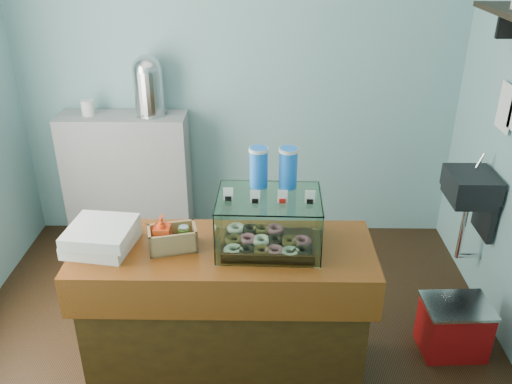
{
  "coord_description": "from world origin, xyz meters",
  "views": [
    {
      "loc": [
        0.21,
        -2.68,
        2.45
      ],
      "look_at": [
        0.17,
        -0.15,
        1.18
      ],
      "focal_mm": 38.0,
      "sensor_mm": 36.0,
      "label": 1
    }
  ],
  "objects_px": {
    "counter": "(226,314)",
    "display_case": "(269,218)",
    "red_cooler": "(454,327)",
    "coffee_urn": "(148,84)"
  },
  "relations": [
    {
      "from": "counter",
      "to": "display_case",
      "type": "distance_m",
      "value": 0.65
    },
    {
      "from": "counter",
      "to": "red_cooler",
      "type": "height_order",
      "value": "counter"
    },
    {
      "from": "display_case",
      "to": "coffee_urn",
      "type": "xyz_separation_m",
      "value": [
        -0.91,
        1.55,
        0.28
      ]
    },
    {
      "from": "counter",
      "to": "coffee_urn",
      "type": "height_order",
      "value": "coffee_urn"
    },
    {
      "from": "red_cooler",
      "to": "counter",
      "type": "bearing_deg",
      "value": -173.56
    },
    {
      "from": "counter",
      "to": "red_cooler",
      "type": "distance_m",
      "value": 1.45
    },
    {
      "from": "counter",
      "to": "coffee_urn",
      "type": "relative_size",
      "value": 3.44
    },
    {
      "from": "display_case",
      "to": "red_cooler",
      "type": "distance_m",
      "value": 1.48
    },
    {
      "from": "counter",
      "to": "display_case",
      "type": "height_order",
      "value": "display_case"
    },
    {
      "from": "red_cooler",
      "to": "coffee_urn",
      "type": "bearing_deg",
      "value": 143.72
    }
  ]
}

